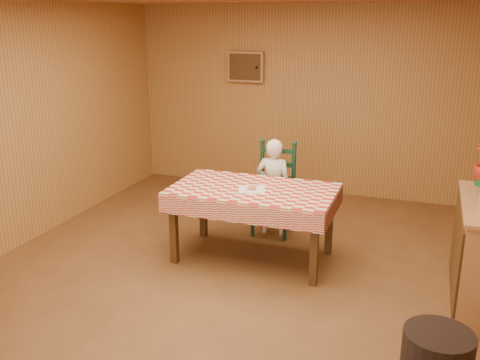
{
  "coord_description": "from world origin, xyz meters",
  "views": [
    {
      "loc": [
        1.63,
        -4.32,
        2.41
      ],
      "look_at": [
        0.0,
        0.2,
        0.95
      ],
      "focal_mm": 40.0,
      "sensor_mm": 36.0,
      "label": 1
    }
  ],
  "objects": [
    {
      "name": "dining_table",
      "position": [
        0.02,
        0.54,
        0.69
      ],
      "size": [
        1.66,
        0.96,
        0.77
      ],
      "color": "#492E13",
      "rests_on": "ground"
    },
    {
      "name": "ground",
      "position": [
        0.0,
        0.0,
        0.0
      ],
      "size": [
        6.0,
        6.0,
        0.0
      ],
      "primitive_type": "plane",
      "color": "brown",
      "rests_on": "ground"
    },
    {
      "name": "seated_child",
      "position": [
        0.02,
        1.27,
        0.56
      ],
      "size": [
        0.41,
        0.27,
        1.12
      ],
      "primitive_type": "imported",
      "rotation": [
        0.0,
        0.0,
        3.14
      ],
      "color": "white",
      "rests_on": "ground"
    },
    {
      "name": "ladder_chair",
      "position": [
        0.02,
        1.33,
        0.5
      ],
      "size": [
        0.44,
        0.4,
        1.08
      ],
      "color": "#10321E",
      "rests_on": "ground"
    },
    {
      "name": "napkin",
      "position": [
        0.02,
        0.49,
        0.77
      ],
      "size": [
        0.32,
        0.32,
        0.0
      ],
      "primitive_type": "cube",
      "rotation": [
        0.0,
        0.0,
        0.28
      ],
      "color": "white",
      "rests_on": "dining_table"
    },
    {
      "name": "cabin_walls",
      "position": [
        -0.0,
        0.53,
        1.83
      ],
      "size": [
        5.1,
        6.05,
        2.65
      ],
      "color": "#AC793E",
      "rests_on": "ground"
    },
    {
      "name": "donut",
      "position": [
        0.02,
        0.49,
        0.79
      ],
      "size": [
        0.1,
        0.1,
        0.03
      ],
      "primitive_type": "torus",
      "rotation": [
        0.0,
        0.0,
        0.11
      ],
      "color": "#C67F47",
      "rests_on": "napkin"
    }
  ]
}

